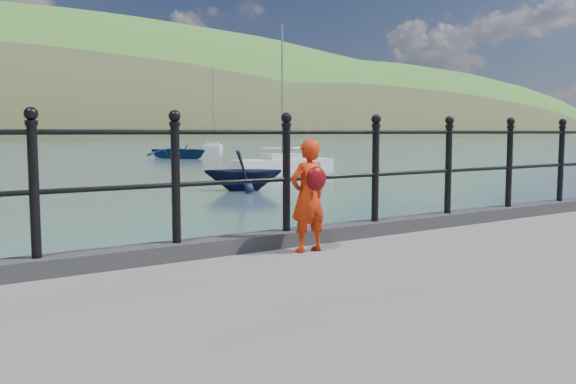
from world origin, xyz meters
TOP-DOWN VIEW (x-y plane):
  - ground at (0.00, 0.00)m, footprint 600.00×600.00m
  - kerb at (0.00, -0.15)m, footprint 60.00×0.30m
  - railing at (0.00, -0.15)m, footprint 18.11×0.11m
  - far_shore at (38.34, 239.41)m, footprint 830.00×200.00m
  - child at (0.58, -0.55)m, footprint 0.40×0.32m
  - launch_blue at (18.20, 41.61)m, footprint 5.61×6.67m
  - launch_navy at (8.39, 14.24)m, footprint 3.64×3.47m
  - sailboat_near at (15.34, 22.10)m, footprint 5.78×1.62m
  - sailboat_far at (29.05, 56.91)m, footprint 4.94×6.47m

SIDE VIEW (x-z plane):
  - far_shore at x=38.34m, z-range -100.57..55.43m
  - ground at x=0.00m, z-range 0.00..0.00m
  - sailboat_near at x=15.34m, z-range -3.66..4.34m
  - sailboat_far at x=29.05m, z-range -4.30..4.98m
  - launch_blue at x=18.20m, z-range 0.00..1.18m
  - launch_navy at x=8.39m, z-range 0.00..1.49m
  - kerb at x=0.00m, z-range 1.00..1.15m
  - child at x=0.58m, z-range 1.01..2.09m
  - railing at x=0.00m, z-range 1.23..2.42m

